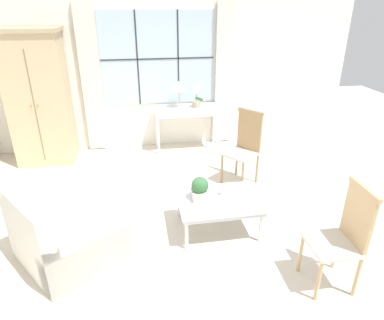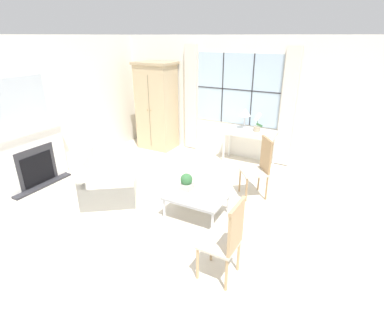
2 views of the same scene
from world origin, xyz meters
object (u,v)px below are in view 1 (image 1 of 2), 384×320
side_chair_wooden (245,143)px  coffee_table (218,202)px  console_table (187,112)px  armchair_upholstered (66,235)px  accent_chair_wooden (345,232)px  potted_plant_small (200,188)px  pillar_candle (223,191)px  armoire (39,98)px  table_lamp (178,87)px  potted_orchid (196,98)px

side_chair_wooden → coffee_table: side_chair_wooden is taller
console_table → side_chair_wooden: 1.57m
armchair_upholstered → accent_chair_wooden: 2.80m
potted_plant_small → pillar_candle: 0.31m
armoire → table_lamp: armoire is taller
pillar_candle → side_chair_wooden: bearing=60.7°
accent_chair_wooden → coffee_table: (-0.95, 1.05, -0.22)m
side_chair_wooden → pillar_candle: size_ratio=9.39×
console_table → potted_orchid: potted_orchid is taller
side_chair_wooden → accent_chair_wooden: 2.24m
potted_orchid → armchair_upholstered: 3.44m
armchair_upholstered → side_chair_wooden: bearing=30.2°
armoire → side_chair_wooden: size_ratio=1.97×
pillar_candle → coffee_table: bearing=-134.4°
table_lamp → console_table: bearing=-2.1°
console_table → coffee_table: console_table is taller
table_lamp → side_chair_wooden: table_lamp is taller
console_table → side_chair_wooden: (0.66, -1.42, -0.09)m
coffee_table → potted_plant_small: (-0.21, 0.04, 0.18)m
table_lamp → coffee_table: bearing=-87.3°
coffee_table → potted_plant_small: 0.28m
table_lamp → potted_orchid: 0.38m
armoire → table_lamp: size_ratio=4.61×
potted_orchid → armchair_upholstered: size_ratio=0.32×
coffee_table → console_table: bearing=89.4°
side_chair_wooden → armchair_upholstered: bearing=-149.8°
armoire → potted_orchid: armoire is taller
table_lamp → armchair_upholstered: size_ratio=0.36×
armoire → accent_chair_wooden: size_ratio=2.04×
console_table → coffee_table: (-0.03, -2.59, -0.33)m
pillar_candle → potted_plant_small: bearing=-172.6°
table_lamp → accent_chair_wooden: 3.85m
accent_chair_wooden → console_table: bearing=104.2°
table_lamp → coffee_table: 2.72m
table_lamp → armchair_upholstered: table_lamp is taller
console_table → coffee_table: 2.61m
armoire → coffee_table: 3.57m
side_chair_wooden → console_table: bearing=114.9°
coffee_table → table_lamp: bearing=92.7°
table_lamp → side_chair_wooden: bearing=-60.4°
armchair_upholstered → coffee_table: bearing=7.7°
table_lamp → potted_orchid: table_lamp is taller
armchair_upholstered → armoire: bearing=105.1°
accent_chair_wooden → armchair_upholstered: bearing=162.8°
potted_orchid → coffee_table: bearing=-94.4°
potted_orchid → potted_plant_small: size_ratio=1.50×
armchair_upholstered → accent_chair_wooden: (2.66, -0.82, 0.32)m
console_table → table_lamp: size_ratio=2.49×
table_lamp → armchair_upholstered: (-1.59, -2.83, -0.90)m
table_lamp → coffee_table: size_ratio=0.49×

